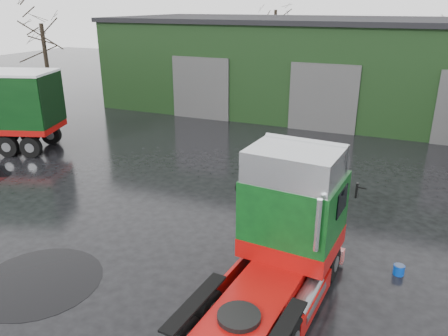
{
  "coord_description": "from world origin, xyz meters",
  "views": [
    {
      "loc": [
        6.72,
        -11.62,
        7.25
      ],
      "look_at": [
        0.92,
        1.81,
        1.7
      ],
      "focal_mm": 35.0,
      "sensor_mm": 36.0,
      "label": 1
    }
  ],
  "objects_px": {
    "hero_tractor": "(268,244)",
    "wash_bucket": "(399,270)",
    "warehouse": "(342,66)",
    "tree_left": "(45,49)",
    "tree_back_a": "(275,31)"
  },
  "relations": [
    {
      "from": "warehouse",
      "to": "wash_bucket",
      "type": "height_order",
      "value": "warehouse"
    },
    {
      "from": "tree_left",
      "to": "tree_back_a",
      "type": "relative_size",
      "value": 0.89
    },
    {
      "from": "warehouse",
      "to": "tree_back_a",
      "type": "bearing_deg",
      "value": 128.66
    },
    {
      "from": "tree_left",
      "to": "hero_tractor",
      "type": "bearing_deg",
      "value": -35.37
    },
    {
      "from": "hero_tractor",
      "to": "tree_back_a",
      "type": "distance_m",
      "value": 34.63
    },
    {
      "from": "tree_back_a",
      "to": "hero_tractor",
      "type": "bearing_deg",
      "value": -72.94
    },
    {
      "from": "wash_bucket",
      "to": "tree_back_a",
      "type": "bearing_deg",
      "value": 113.62
    },
    {
      "from": "warehouse",
      "to": "hero_tractor",
      "type": "bearing_deg",
      "value": -84.71
    },
    {
      "from": "warehouse",
      "to": "wash_bucket",
      "type": "bearing_deg",
      "value": -75.67
    },
    {
      "from": "tree_back_a",
      "to": "tree_left",
      "type": "bearing_deg",
      "value": -121.43
    },
    {
      "from": "warehouse",
      "to": "tree_left",
      "type": "xyz_separation_m",
      "value": [
        -19.0,
        -8.0,
        1.09
      ]
    },
    {
      "from": "hero_tractor",
      "to": "wash_bucket",
      "type": "bearing_deg",
      "value": 50.52
    },
    {
      "from": "wash_bucket",
      "to": "tree_back_a",
      "type": "height_order",
      "value": "tree_back_a"
    },
    {
      "from": "wash_bucket",
      "to": "tree_left",
      "type": "relative_size",
      "value": 0.04
    },
    {
      "from": "warehouse",
      "to": "wash_bucket",
      "type": "distance_m",
      "value": 20.82
    }
  ]
}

